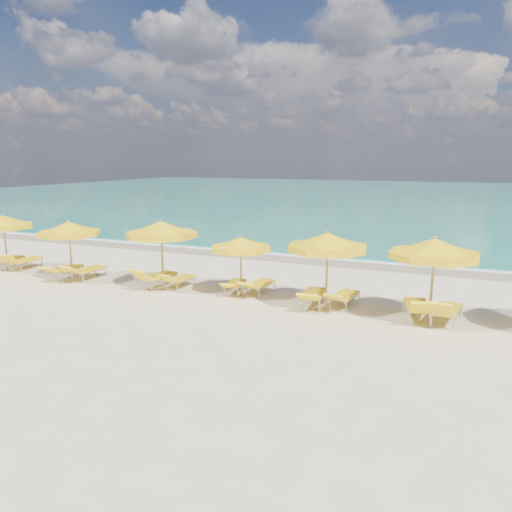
% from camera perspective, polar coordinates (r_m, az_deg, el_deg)
% --- Properties ---
extents(ground_plane, '(120.00, 120.00, 0.00)m').
position_cam_1_polar(ground_plane, '(17.09, -1.98, -4.85)').
color(ground_plane, beige).
extents(ocean, '(120.00, 80.00, 0.30)m').
position_cam_1_polar(ocean, '(63.43, 16.82, 6.46)').
color(ocean, '#15765D').
rests_on(ocean, ground).
extents(wet_sand_band, '(120.00, 2.60, 0.01)m').
position_cam_1_polar(wet_sand_band, '(23.81, 5.58, -0.30)').
color(wet_sand_band, tan).
rests_on(wet_sand_band, ground).
extents(foam_line, '(120.00, 1.20, 0.03)m').
position_cam_1_polar(foam_line, '(24.56, 6.14, 0.05)').
color(foam_line, white).
rests_on(foam_line, ground).
extents(whitecap_near, '(14.00, 0.36, 0.05)m').
position_cam_1_polar(whitecap_near, '(34.73, 0.92, 3.38)').
color(whitecap_near, white).
rests_on(whitecap_near, ground).
extents(whitecap_far, '(18.00, 0.30, 0.05)m').
position_cam_1_polar(whitecap_far, '(39.17, 24.45, 3.27)').
color(whitecap_far, white).
rests_on(whitecap_far, ground).
extents(umbrella_1, '(3.14, 3.14, 2.41)m').
position_cam_1_polar(umbrella_1, '(23.38, -26.92, 3.44)').
color(umbrella_1, '#A58A52').
rests_on(umbrella_1, ground).
extents(umbrella_2, '(2.65, 2.65, 2.38)m').
position_cam_1_polar(umbrella_2, '(20.32, -20.61, 2.87)').
color(umbrella_2, '#A58A52').
rests_on(umbrella_2, ground).
extents(umbrella_3, '(3.33, 3.33, 2.58)m').
position_cam_1_polar(umbrella_3, '(18.02, -10.79, 2.94)').
color(umbrella_3, '#A58A52').
rests_on(umbrella_3, ground).
extents(umbrella_4, '(2.32, 2.32, 2.14)m').
position_cam_1_polar(umbrella_4, '(16.94, -1.76, 1.33)').
color(umbrella_4, '#A58A52').
rests_on(umbrella_4, ground).
extents(umbrella_5, '(3.01, 3.01, 2.54)m').
position_cam_1_polar(umbrella_5, '(15.40, 8.17, 1.52)').
color(umbrella_5, '#A58A52').
rests_on(umbrella_5, ground).
extents(umbrella_6, '(3.27, 3.27, 2.58)m').
position_cam_1_polar(umbrella_6, '(14.81, 19.72, 0.72)').
color(umbrella_6, '#A58A52').
rests_on(umbrella_6, ground).
extents(lounger_1_left, '(0.80, 1.85, 0.88)m').
position_cam_1_polar(lounger_1_left, '(24.23, -26.56, -0.69)').
color(lounger_1_left, '#A5A8AD').
rests_on(lounger_1_left, ground).
extents(lounger_1_right, '(0.77, 1.91, 0.87)m').
position_cam_1_polar(lounger_1_right, '(23.58, -24.88, -0.83)').
color(lounger_1_right, '#A5A8AD').
rests_on(lounger_1_right, ground).
extents(lounger_2_left, '(0.87, 2.03, 0.74)m').
position_cam_1_polar(lounger_2_left, '(21.10, -20.89, -1.84)').
color(lounger_2_left, '#A5A8AD').
rests_on(lounger_2_left, ground).
extents(lounger_2_right, '(0.72, 1.96, 0.76)m').
position_cam_1_polar(lounger_2_right, '(20.73, -18.61, -1.91)').
color(lounger_2_right, '#A5A8AD').
rests_on(lounger_2_right, ground).
extents(lounger_3_left, '(0.94, 2.06, 0.91)m').
position_cam_1_polar(lounger_3_left, '(18.79, -11.24, -2.80)').
color(lounger_3_left, '#A5A8AD').
rests_on(lounger_3_left, ground).
extents(lounger_3_right, '(0.63, 1.67, 0.72)m').
position_cam_1_polar(lounger_3_right, '(18.55, -8.69, -3.03)').
color(lounger_3_right, '#A5A8AD').
rests_on(lounger_3_right, ground).
extents(lounger_4_left, '(0.81, 1.75, 0.61)m').
position_cam_1_polar(lounger_4_left, '(17.71, -2.40, -3.61)').
color(lounger_4_left, '#A5A8AD').
rests_on(lounger_4_left, ground).
extents(lounger_4_right, '(0.76, 1.88, 0.68)m').
position_cam_1_polar(lounger_4_right, '(17.55, 0.40, -3.68)').
color(lounger_4_right, '#A5A8AD').
rests_on(lounger_4_right, ground).
extents(lounger_5_left, '(0.89, 2.10, 0.77)m').
position_cam_1_polar(lounger_5_left, '(16.21, 6.57, -4.94)').
color(lounger_5_left, '#A5A8AD').
rests_on(lounger_5_left, ground).
extents(lounger_5_right, '(0.81, 1.91, 0.71)m').
position_cam_1_polar(lounger_5_right, '(16.29, 10.03, -5.02)').
color(lounger_5_right, '#A5A8AD').
rests_on(lounger_5_right, ground).
extents(lounger_6_left, '(1.05, 2.08, 0.90)m').
position_cam_1_polar(lounger_6_left, '(15.58, 17.90, -6.06)').
color(lounger_6_left, '#A5A8AD').
rests_on(lounger_6_left, ground).
extents(lounger_6_right, '(0.87, 1.97, 0.93)m').
position_cam_1_polar(lounger_6_right, '(15.48, 20.87, -6.38)').
color(lounger_6_right, '#A5A8AD').
rests_on(lounger_6_right, ground).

